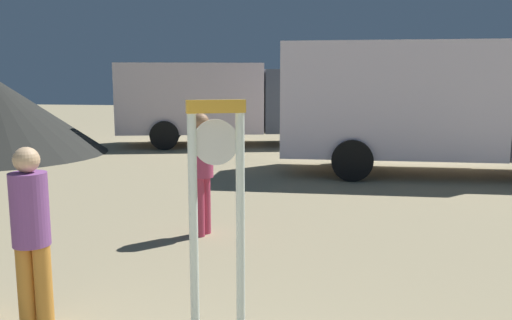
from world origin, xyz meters
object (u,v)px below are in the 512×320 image
person_distant (202,168)px  box_truck_far (422,104)px  person_near_clock (31,231)px  box_truck_near (217,99)px  standing_clock (217,203)px

person_distant → box_truck_far: bearing=56.3°
person_near_clock → person_distant: person_distant is taller
box_truck_near → box_truck_far: size_ratio=1.00×
standing_clock → box_truck_far: size_ratio=0.29×
person_near_clock → box_truck_far: 9.73m
person_distant → box_truck_near: bearing=102.5°
person_near_clock → box_truck_near: size_ratio=0.23×
box_truck_far → box_truck_near: bearing=143.0°
box_truck_near → person_distant: bearing=-77.5°
standing_clock → person_distant: standing_clock is taller
person_near_clock → box_truck_near: box_truck_near is taller
person_distant → box_truck_near: size_ratio=0.24×
person_distant → person_near_clock: bearing=-102.1°
person_near_clock → box_truck_far: (4.39, 8.66, 0.71)m
standing_clock → person_near_clock: size_ratio=1.25×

